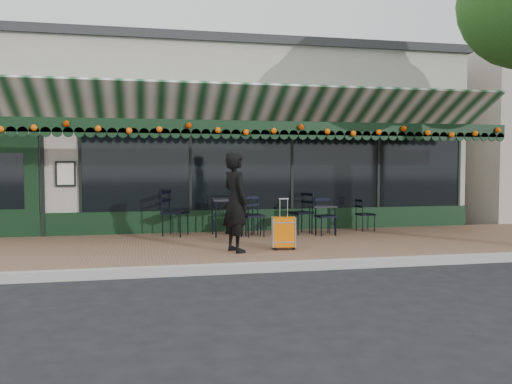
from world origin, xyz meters
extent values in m
plane|color=black|center=(0.00, 0.00, 0.00)|extent=(80.00, 80.00, 0.00)
cube|color=brown|center=(0.00, 2.00, 0.07)|extent=(18.00, 4.00, 0.15)
cube|color=#9E9E99|center=(0.00, -0.08, 0.07)|extent=(18.00, 0.16, 0.15)
cube|color=#A79E90|center=(0.00, 8.00, 2.25)|extent=(12.00, 8.00, 4.50)
cube|color=black|center=(1.20, 3.98, 1.65)|extent=(9.20, 0.04, 2.00)
cube|color=black|center=(-4.80, 3.98, 1.25)|extent=(1.10, 0.07, 2.20)
cube|color=silver|center=(-3.70, 3.94, 1.50)|extent=(0.42, 0.04, 0.55)
cube|color=black|center=(0.00, 2.52, 2.46)|extent=(12.00, 0.03, 0.28)
cylinder|color=orange|center=(0.00, 2.46, 2.44)|extent=(11.60, 0.12, 0.12)
imported|color=black|center=(-0.47, 1.06, 1.04)|extent=(0.61, 0.75, 1.79)
cube|color=#DF6407|center=(0.43, 1.12, 0.48)|extent=(0.44, 0.29, 0.54)
cube|color=black|center=(0.43, 1.12, 0.18)|extent=(0.44, 0.29, 0.05)
cube|color=silver|center=(0.43, 1.12, 0.91)|extent=(0.18, 0.05, 0.33)
cube|color=black|center=(1.82, 2.99, 0.78)|extent=(0.52, 0.52, 0.03)
cylinder|color=black|center=(1.60, 2.78, 0.45)|extent=(0.03, 0.03, 0.61)
cylinder|color=black|center=(2.04, 2.78, 0.45)|extent=(0.03, 0.03, 0.61)
cylinder|color=black|center=(1.60, 3.21, 0.45)|extent=(0.03, 0.03, 0.61)
cylinder|color=black|center=(2.04, 3.21, 0.45)|extent=(0.03, 0.03, 0.61)
cube|color=black|center=(-0.29, 3.22, 0.94)|extent=(0.66, 0.66, 0.04)
cylinder|color=black|center=(-0.56, 2.94, 0.54)|extent=(0.03, 0.03, 0.77)
cylinder|color=black|center=(-0.01, 2.94, 0.54)|extent=(0.03, 0.03, 0.77)
cylinder|color=black|center=(-0.56, 3.49, 0.54)|extent=(0.03, 0.03, 0.77)
cylinder|color=black|center=(-0.01, 3.49, 0.54)|extent=(0.03, 0.03, 0.77)
camera|label=1|loc=(-2.13, -8.38, 1.72)|focal=38.00mm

